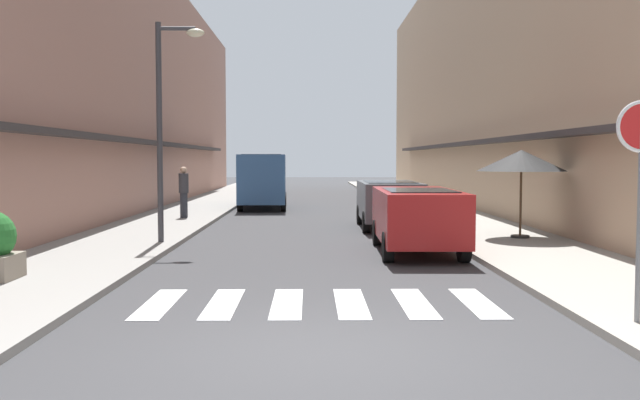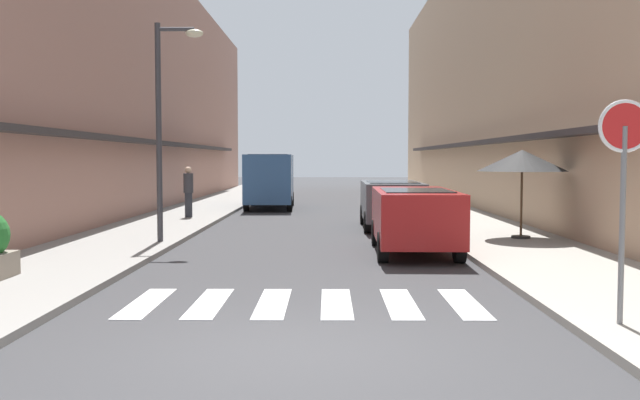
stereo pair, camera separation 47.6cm
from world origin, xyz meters
TOP-DOWN VIEW (x-y plane):
  - ground_plane at (0.00, 20.29)m, footprint 111.60×111.60m
  - sidewalk_left at (-4.95, 20.29)m, footprint 3.16×71.02m
  - sidewalk_right at (4.95, 20.29)m, footprint 3.16×71.02m
  - building_row_left at (-9.03, 21.83)m, footprint 5.50×47.65m
  - building_row_right at (9.03, 21.83)m, footprint 5.50×47.65m
  - crosswalk at (-0.00, 2.62)m, footprint 5.20×2.20m
  - parked_car_near at (2.33, 8.16)m, footprint 1.89×4.39m
  - parked_car_mid at (2.33, 13.86)m, footprint 1.84×4.28m
  - delivery_van at (-2.18, 22.70)m, footprint 2.14×5.46m
  - round_street_sign at (3.96, 0.90)m, footprint 0.65×0.07m
  - street_lamp at (-3.62, 9.45)m, footprint 1.19×0.28m
  - cafe_umbrella at (5.34, 10.24)m, footprint 2.29×2.29m
  - pedestrian_walking_near at (-4.53, 16.57)m, footprint 0.34×0.34m

SIDE VIEW (x-z plane):
  - ground_plane at x=0.00m, z-range 0.00..0.00m
  - crosswalk at x=0.00m, z-range 0.00..0.01m
  - sidewalk_left at x=-4.95m, z-range 0.00..0.12m
  - sidewalk_right at x=4.95m, z-range 0.00..0.12m
  - parked_car_mid at x=2.33m, z-range 0.19..1.66m
  - parked_car_near at x=2.33m, z-range 0.19..1.66m
  - pedestrian_walking_near at x=-4.53m, z-range 0.17..1.95m
  - delivery_van at x=-2.18m, z-range 0.22..2.59m
  - cafe_umbrella at x=5.34m, z-range 0.97..3.25m
  - round_street_sign at x=3.96m, z-range 0.85..3.62m
  - street_lamp at x=-3.62m, z-range 0.72..6.07m
  - building_row_left at x=-9.03m, z-range 0.00..10.59m
  - building_row_right at x=9.03m, z-range 0.00..11.98m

